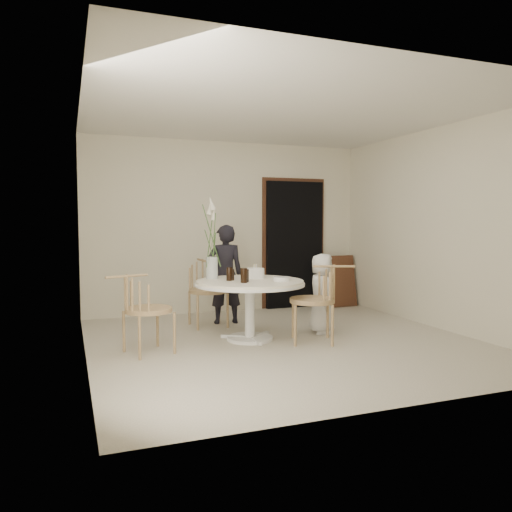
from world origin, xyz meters
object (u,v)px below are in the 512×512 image
object	(u,v)px
birthday_cake	(254,273)
chair_far	(205,283)
chair_left	(138,302)
boy	(322,293)
flower_vase	(212,250)
girl	(225,274)
table	(250,290)
chair_right	(323,292)

from	to	relation	value
birthday_cake	chair_far	bearing A→B (deg)	114.82
chair_left	boy	distance (m)	2.37
boy	birthday_cake	distance (m)	0.93
chair_far	flower_vase	xyz separation A→B (m)	(-0.11, -0.74, 0.50)
girl	birthday_cake	world-z (taller)	girl
chair_far	boy	distance (m)	1.65
table	birthday_cake	size ratio (longest dim) A/B	5.22
girl	flower_vase	world-z (taller)	flower_vase
table	chair_far	bearing A→B (deg)	103.98
chair_far	birthday_cake	bearing A→B (deg)	-67.24
chair_far	chair_left	xyz separation A→B (m)	(-1.09, -1.29, -0.02)
chair_right	birthday_cake	bearing A→B (deg)	-112.28
chair_far	flower_vase	bearing A→B (deg)	-100.46
girl	table	bearing A→B (deg)	97.15
chair_right	girl	bearing A→B (deg)	-131.18
chair_left	boy	size ratio (longest dim) A/B	0.86
table	flower_vase	size ratio (longest dim) A/B	1.30
chair_left	birthday_cake	world-z (taller)	birthday_cake
chair_far	chair_left	world-z (taller)	chair_far
table	chair_left	bearing A→B (deg)	-171.10
chair_right	boy	world-z (taller)	boy
boy	flower_vase	bearing A→B (deg)	104.72
chair_right	chair_left	bearing A→B (deg)	-73.74
chair_far	girl	distance (m)	0.31
chair_far	birthday_cake	xyz separation A→B (m)	(0.40, -0.87, 0.20)
birthday_cake	table	bearing A→B (deg)	-122.67
table	birthday_cake	world-z (taller)	birthday_cake
boy	birthday_cake	size ratio (longest dim) A/B	4.04
chair_far	chair_right	bearing A→B (deg)	-56.94
table	chair_far	world-z (taller)	chair_far
girl	birthday_cake	xyz separation A→B (m)	(0.12, -0.86, 0.09)
chair_left	flower_vase	world-z (taller)	flower_vase
girl	chair_left	bearing A→B (deg)	51.01
chair_left	girl	xyz separation A→B (m)	(1.38, 1.28, 0.12)
table	flower_vase	bearing A→B (deg)	138.37
table	boy	size ratio (longest dim) A/B	1.29
chair_left	chair_right	bearing A→B (deg)	-112.23
chair_left	girl	distance (m)	1.89
chair_right	chair_left	distance (m)	2.15
table	chair_right	distance (m)	0.88
chair_left	girl	size ratio (longest dim) A/B	0.63
girl	flower_vase	xyz separation A→B (m)	(-0.40, -0.73, 0.39)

